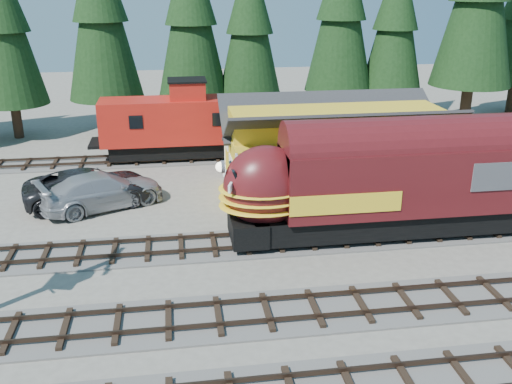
{
  "coord_description": "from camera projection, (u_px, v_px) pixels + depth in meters",
  "views": [
    {
      "loc": [
        -9.07,
        -19.82,
        11.6
      ],
      "look_at": [
        -5.52,
        4.0,
        2.6
      ],
      "focal_mm": 40.0,
      "sensor_mm": 36.0,
      "label": 1
    }
  ],
  "objects": [
    {
      "name": "caboose",
      "position": [
        175.0,
        124.0,
        38.24
      ],
      "size": [
        9.67,
        2.81,
        5.03
      ],
      "color": "black",
      "rests_on": "ground"
    },
    {
      "name": "depot",
      "position": [
        335.0,
        141.0,
        32.37
      ],
      "size": [
        12.8,
        7.0,
        5.3
      ],
      "color": "gold",
      "rests_on": "ground"
    },
    {
      "name": "pickup_truck_a",
      "position": [
        90.0,
        187.0,
        31.08
      ],
      "size": [
        7.38,
        4.34,
        1.93
      ],
      "primitive_type": "imported",
      "rotation": [
        0.0,
        0.0,
        1.74
      ],
      "color": "black",
      "rests_on": "ground"
    },
    {
      "name": "pickup_truck_b",
      "position": [
        102.0,
        190.0,
        30.61
      ],
      "size": [
        7.15,
        5.29,
        1.93
      ],
      "primitive_type": "imported",
      "rotation": [
        0.0,
        0.0,
        2.02
      ],
      "color": "#9B9DA2",
      "rests_on": "ground"
    },
    {
      "name": "locomotive",
      "position": [
        386.0,
        186.0,
        26.57
      ],
      "size": [
        16.18,
        3.22,
        4.4
      ],
      "color": "black",
      "rests_on": "ground"
    },
    {
      "name": "ground",
      "position": [
        401.0,
        277.0,
        23.68
      ],
      "size": [
        120.0,
        120.0,
        0.0
      ],
      "primitive_type": "plane",
      "color": "#6B665B",
      "rests_on": "ground"
    },
    {
      "name": "track_spur",
      "position": [
        161.0,
        159.0,
        38.95
      ],
      "size": [
        32.0,
        3.2,
        0.33
      ],
      "color": "#4C4947",
      "rests_on": "ground"
    },
    {
      "name": "conifer_backdrop",
      "position": [
        376.0,
        9.0,
        43.34
      ],
      "size": [
        79.06,
        23.54,
        16.21
      ],
      "color": "black",
      "rests_on": "ground"
    }
  ]
}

